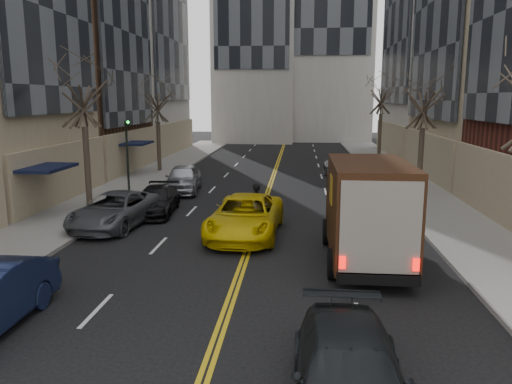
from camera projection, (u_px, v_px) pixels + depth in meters
The scene contains 17 objects.
sidewalk_left at pixel (131, 184), 32.44m from camera, with size 4.00×66.00×0.15m, color slate.
sidewalk_right at pixel (414, 189), 30.90m from camera, with size 4.00×66.00×0.15m, color slate.
tree_lf_mid at pixel (82, 77), 24.36m from camera, with size 3.20×3.20×8.91m.
tree_lf_far at pixel (157, 92), 37.19m from camera, with size 3.20×3.20×8.12m.
tree_rt_mid at pixel (425, 88), 27.83m from camera, with size 3.20×3.20×8.32m.
tree_rt_far at pixel (382, 84), 42.41m from camera, with size 3.20×3.20×9.11m.
traffic_signal at pixel (127, 151), 26.89m from camera, with size 0.29×0.26×4.70m.
ups_truck at pixel (366, 212), 16.97m from camera, with size 2.72×6.55×3.57m.
observer_sedan at pixel (349, 377), 8.87m from camera, with size 2.11×5.03×1.45m.
taxi at pixel (246, 216), 20.50m from camera, with size 2.72×5.91×1.64m, color #DBBB09.
pedestrian at pixel (257, 205), 21.99m from camera, with size 0.70×0.46×1.93m, color black.
parked_lf_c at pixel (115, 210), 21.97m from camera, with size 2.50×5.42×1.51m, color #4E5156.
parked_lf_d at pixel (156, 201), 24.44m from camera, with size 1.85×4.56×1.32m, color black.
parked_lf_e at pixel (183, 179), 30.10m from camera, with size 1.94×4.83×1.64m, color #A3A4AA.
parked_rt_a at pixel (369, 182), 28.90m from camera, with size 1.70×4.86×1.60m, color #505258.
parked_rt_b at pixel (348, 169), 34.43m from camera, with size 2.53×5.49×1.53m, color #ADB0B5.
parked_rt_c at pixel (359, 166), 37.09m from camera, with size 1.79×4.41×1.28m, color black.
Camera 1 is at (1.86, -4.14, 5.61)m, focal length 35.00 mm.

